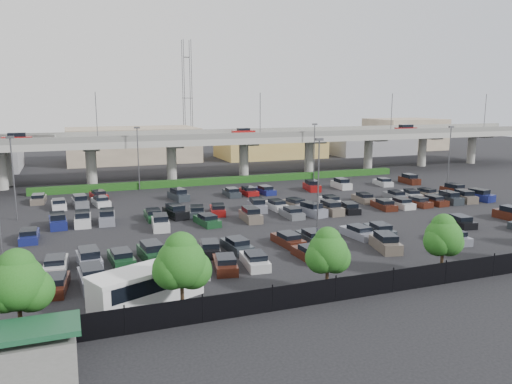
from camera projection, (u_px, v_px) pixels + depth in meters
ground at (289, 212)px, 65.41m from camera, size 280.00×280.00×0.00m
overpass at (218, 141)px, 93.47m from camera, size 150.00×13.00×15.80m
hedge at (230, 180)px, 88.30m from camera, size 66.00×1.60×1.10m
fence at (435, 275)px, 39.48m from camera, size 70.00×0.10×2.00m
tree_row at (432, 237)px, 40.62m from camera, size 65.07×3.66×5.94m
shelter at (14, 354)px, 26.20m from camera, size 6.80×4.59×3.15m
shuttle_bus at (147, 284)px, 36.00m from camera, size 8.75×5.90×2.67m
parked_cars at (292, 214)px, 61.59m from camera, size 62.96×41.68×1.67m
light_poles at (254, 165)px, 64.68m from camera, size 66.90×48.38×10.30m
distant_buildings at (232, 143)px, 125.88m from camera, size 138.00×24.00×9.00m
comm_tower at (187, 96)px, 132.00m from camera, size 2.40×2.40×30.00m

